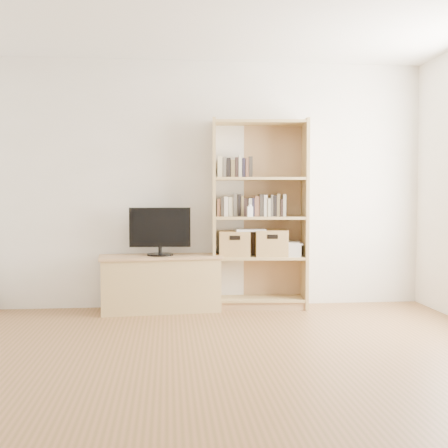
{
  "coord_description": "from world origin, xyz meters",
  "views": [
    {
      "loc": [
        -0.5,
        -3.47,
        1.19
      ],
      "look_at": [
        0.04,
        1.9,
        0.91
      ],
      "focal_mm": 45.0,
      "sensor_mm": 36.0,
      "label": 1
    }
  ],
  "objects": [
    {
      "name": "front_wall",
      "position": [
        0.0,
        -2.5,
        1.3
      ],
      "size": [
        4.5,
        0.02,
        2.6
      ],
      "primitive_type": "cube",
      "color": "silver",
      "rests_on": "floor"
    },
    {
      "name": "books_row_mid",
      "position": [
        0.46,
        2.35,
        1.08
      ],
      "size": [
        0.87,
        0.21,
        0.23
      ],
      "primitive_type": "cube",
      "rotation": [
        0.0,
        0.0,
        -0.05
      ],
      "color": "brown",
      "rests_on": "bookshelf"
    },
    {
      "name": "laptop",
      "position": [
        0.36,
        2.32,
        0.82
      ],
      "size": [
        0.31,
        0.22,
        0.02
      ],
      "primitive_type": "cube",
      "rotation": [
        0.0,
        0.0,
        -0.03
      ],
      "color": "silver",
      "rests_on": "basket_left"
    },
    {
      "name": "television",
      "position": [
        -0.58,
        2.28,
        0.81
      ],
      "size": [
        0.62,
        0.08,
        0.49
      ],
      "primitive_type": "cube",
      "rotation": [
        0.0,
        0.0,
        -0.05
      ],
      "color": "black",
      "rests_on": "tv_stand"
    },
    {
      "name": "magazine_stack",
      "position": [
        0.8,
        2.29,
        0.61
      ],
      "size": [
        0.25,
        0.31,
        0.13
      ],
      "primitive_type": "cube",
      "rotation": [
        0.0,
        0.0,
        -0.22
      ],
      "color": "#BCB7AF",
      "rests_on": "bookshelf"
    },
    {
      "name": "books_row_upper",
      "position": [
        0.24,
        2.36,
        1.47
      ],
      "size": [
        0.39,
        0.17,
        0.2
      ],
      "primitive_type": "cube",
      "rotation": [
        0.0,
        0.0,
        -0.09
      ],
      "color": "brown",
      "rests_on": "bookshelf"
    },
    {
      "name": "back_wall",
      "position": [
        0.0,
        2.5,
        1.3
      ],
      "size": [
        4.5,
        0.02,
        2.6
      ],
      "primitive_type": "cube",
      "color": "silver",
      "rests_on": "floor"
    },
    {
      "name": "bookshelf",
      "position": [
        0.46,
        2.32,
        0.99
      ],
      "size": [
        1.01,
        0.43,
        1.97
      ],
      "primitive_type": "cube",
      "rotation": [
        0.0,
        0.0,
        -0.08
      ],
      "color": "tan",
      "rests_on": "floor"
    },
    {
      "name": "basket_right",
      "position": [
        0.58,
        2.31,
        0.69
      ],
      "size": [
        0.35,
        0.3,
        0.27
      ],
      "primitive_type": "cube",
      "rotation": [
        0.0,
        0.0,
        -0.08
      ],
      "color": "olive",
      "rests_on": "bookshelf"
    },
    {
      "name": "baby_monitor",
      "position": [
        0.34,
        2.22,
        1.02
      ],
      "size": [
        0.06,
        0.04,
        0.11
      ],
      "primitive_type": "cube",
      "rotation": [
        0.0,
        0.0,
        0.09
      ],
      "color": "white",
      "rests_on": "bookshelf"
    },
    {
      "name": "tv_stand",
      "position": [
        -0.58,
        2.28,
        0.27
      ],
      "size": [
        1.23,
        0.56,
        0.55
      ],
      "primitive_type": "cube",
      "rotation": [
        0.0,
        0.0,
        0.1
      ],
      "color": "tan",
      "rests_on": "floor"
    },
    {
      "name": "basket_left",
      "position": [
        0.19,
        2.34,
        0.68
      ],
      "size": [
        0.34,
        0.29,
        0.26
      ],
      "primitive_type": "cube",
      "rotation": [
        0.0,
        0.0,
        -0.09
      ],
      "color": "olive",
      "rests_on": "bookshelf"
    },
    {
      "name": "floor",
      "position": [
        0.0,
        0.0,
        0.0
      ],
      "size": [
        4.5,
        5.0,
        0.01
      ],
      "primitive_type": "cube",
      "color": "brown",
      "rests_on": "ground"
    }
  ]
}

